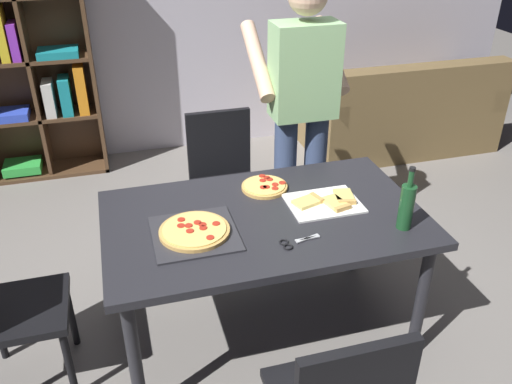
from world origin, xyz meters
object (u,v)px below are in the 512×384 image
object	(u,v)px
chair_far_side	(223,172)
pepperoni_pizza_on_tray	(195,232)
second_pizza_plain	(265,186)
dining_table	(264,229)
couch	(400,116)
person_serving_pizza	(302,107)
kitchen_scissors	(294,242)
wine_bottle	(407,205)

from	to	relation	value
chair_far_side	pepperoni_pizza_on_tray	size ratio (longest dim) A/B	2.33
chair_far_side	second_pizza_plain	bearing A→B (deg)	-83.49
dining_table	couch	xyz separation A→B (m)	(1.90, 1.99, -0.37)
dining_table	couch	world-z (taller)	couch
person_serving_pizza	second_pizza_plain	size ratio (longest dim) A/B	7.17
kitchen_scissors	second_pizza_plain	size ratio (longest dim) A/B	0.81
couch	wine_bottle	bearing A→B (deg)	-119.88
chair_far_side	kitchen_scissors	xyz separation A→B (m)	(0.06, -1.21, 0.24)
second_pizza_plain	couch	bearing A→B (deg)	43.47
chair_far_side	wine_bottle	bearing A→B (deg)	-63.90
dining_table	person_serving_pizza	world-z (taller)	person_serving_pizza
pepperoni_pizza_on_tray	kitchen_scissors	xyz separation A→B (m)	(0.42, -0.19, -0.01)
kitchen_scissors	second_pizza_plain	distance (m)	0.52
kitchen_scissors	person_serving_pizza	bearing A→B (deg)	68.59
dining_table	wine_bottle	bearing A→B (deg)	-24.72
chair_far_side	kitchen_scissors	world-z (taller)	chair_far_side
pepperoni_pizza_on_tray	second_pizza_plain	bearing A→B (deg)	37.23
chair_far_side	wine_bottle	world-z (taller)	wine_bottle
pepperoni_pizza_on_tray	kitchen_scissors	size ratio (longest dim) A/B	1.96
chair_far_side	couch	world-z (taller)	chair_far_side
chair_far_side	person_serving_pizza	distance (m)	0.70
dining_table	chair_far_side	xyz separation A→B (m)	(0.00, 0.95, -0.16)
chair_far_side	wine_bottle	distance (m)	1.41
chair_far_side	person_serving_pizza	bearing A→B (deg)	-26.16
wine_bottle	kitchen_scissors	xyz separation A→B (m)	(-0.54, 0.02, -0.11)
pepperoni_pizza_on_tray	wine_bottle	world-z (taller)	wine_bottle
person_serving_pizza	kitchen_scissors	size ratio (longest dim) A/B	8.87
couch	wine_bottle	world-z (taller)	wine_bottle
wine_bottle	dining_table	bearing A→B (deg)	155.28
second_pizza_plain	pepperoni_pizza_on_tray	bearing A→B (deg)	-142.77
person_serving_pizza	second_pizza_plain	xyz separation A→B (m)	(-0.37, -0.47, -0.24)
couch	kitchen_scissors	bearing A→B (deg)	-129.30
kitchen_scissors	chair_far_side	bearing A→B (deg)	92.85
wine_bottle	couch	bearing A→B (deg)	60.12
pepperoni_pizza_on_tray	second_pizza_plain	size ratio (longest dim) A/B	1.58
chair_far_side	second_pizza_plain	world-z (taller)	chair_far_side
wine_bottle	second_pizza_plain	size ratio (longest dim) A/B	1.29
chair_far_side	couch	size ratio (longest dim) A/B	0.53
dining_table	chair_far_side	world-z (taller)	chair_far_side
person_serving_pizza	wine_bottle	distance (m)	1.02
couch	person_serving_pizza	size ratio (longest dim) A/B	0.97
couch	dining_table	bearing A→B (deg)	-133.73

